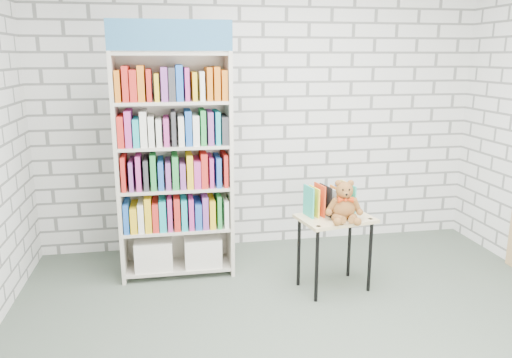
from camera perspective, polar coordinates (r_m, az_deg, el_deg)
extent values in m
plane|color=#495648|center=(3.68, 6.90, -18.08)|extent=(4.50, 4.50, 0.00)
cube|color=silver|center=(5.10, 0.78, 7.75)|extent=(4.50, 0.02, 2.80)
cube|color=beige|center=(4.45, -15.41, 1.03)|extent=(0.03, 0.39, 1.98)
cube|color=beige|center=(4.46, -3.07, 1.54)|extent=(0.03, 0.39, 1.98)
cube|color=beige|center=(4.61, -9.28, 1.78)|extent=(0.99, 0.02, 1.98)
cube|color=#2E6894|center=(4.15, -9.80, 15.91)|extent=(0.99, 0.02, 0.24)
cube|color=beige|center=(4.72, -8.80, -9.75)|extent=(0.93, 0.37, 0.03)
cube|color=beige|center=(4.58, -8.97, -5.45)|extent=(0.93, 0.37, 0.03)
cube|color=beige|center=(4.47, -9.15, -0.91)|extent=(0.93, 0.37, 0.03)
cube|color=beige|center=(4.39, -9.34, 3.82)|extent=(0.93, 0.37, 0.03)
cube|color=beige|center=(4.35, -9.53, 8.69)|extent=(0.93, 0.37, 0.03)
cube|color=beige|center=(4.33, -9.74, 13.92)|extent=(0.93, 0.37, 0.03)
cube|color=silver|center=(4.66, -11.60, -8.21)|extent=(0.33, 0.33, 0.26)
cube|color=silver|center=(4.67, -6.13, -7.98)|extent=(0.33, 0.33, 0.26)
cube|color=#333338|center=(4.53, -9.04, -3.75)|extent=(0.93, 0.33, 0.26)
cube|color=red|center=(4.43, -9.22, 0.88)|extent=(0.93, 0.33, 0.26)
cube|color=yellow|center=(4.36, -9.41, 5.68)|extent=(0.93, 0.33, 0.26)
cube|color=blue|center=(4.33, -9.61, 10.60)|extent=(0.93, 0.33, 0.26)
cube|color=tan|center=(4.22, 9.06, -4.48)|extent=(0.67, 0.52, 0.03)
cylinder|color=black|center=(4.08, 6.96, -9.86)|extent=(0.03, 0.03, 0.61)
cylinder|color=black|center=(4.34, 4.92, -8.31)|extent=(0.03, 0.03, 0.61)
cylinder|color=black|center=(4.33, 12.89, -8.69)|extent=(0.03, 0.03, 0.61)
cylinder|color=black|center=(4.58, 10.61, -7.31)|extent=(0.03, 0.03, 0.61)
cylinder|color=black|center=(3.97, 7.15, -5.40)|extent=(0.04, 0.04, 0.01)
cylinder|color=black|center=(4.22, 12.96, -4.50)|extent=(0.04, 0.04, 0.01)
cube|color=teal|center=(4.16, 6.06, -2.65)|extent=(0.05, 0.18, 0.25)
cube|color=yellow|center=(4.18, 6.67, -2.57)|extent=(0.05, 0.18, 0.25)
cube|color=red|center=(4.21, 7.28, -2.50)|extent=(0.05, 0.18, 0.25)
cube|color=black|center=(4.23, 7.88, -2.42)|extent=(0.05, 0.18, 0.25)
cube|color=white|center=(4.26, 8.47, -2.35)|extent=(0.05, 0.18, 0.25)
cube|color=orange|center=(4.28, 9.05, -2.28)|extent=(0.05, 0.18, 0.25)
cube|color=#2D54AA|center=(4.31, 9.63, -2.20)|extent=(0.05, 0.18, 0.25)
cube|color=#FBCD53|center=(4.33, 10.20, -2.13)|extent=(0.05, 0.18, 0.25)
cube|color=teal|center=(4.36, 10.77, -2.06)|extent=(0.05, 0.18, 0.25)
ellipsoid|color=brown|center=(4.14, 9.99, -3.25)|extent=(0.20, 0.17, 0.20)
sphere|color=brown|center=(4.09, 10.09, -1.27)|extent=(0.14, 0.14, 0.14)
sphere|color=brown|center=(4.08, 9.38, -0.47)|extent=(0.05, 0.05, 0.05)
sphere|color=brown|center=(4.10, 10.78, -0.46)|extent=(0.05, 0.05, 0.05)
sphere|color=brown|center=(4.05, 10.23, -1.73)|extent=(0.06, 0.06, 0.06)
sphere|color=black|center=(4.03, 9.92, -1.23)|extent=(0.02, 0.02, 0.02)
sphere|color=black|center=(4.04, 10.59, -1.22)|extent=(0.02, 0.02, 0.02)
sphere|color=black|center=(4.02, 10.31, -1.77)|extent=(0.02, 0.02, 0.02)
cylinder|color=brown|center=(4.10, 8.71, -2.98)|extent=(0.10, 0.09, 0.14)
cylinder|color=brown|center=(4.13, 11.39, -2.93)|extent=(0.10, 0.08, 0.14)
sphere|color=brown|center=(4.09, 8.33, -3.79)|extent=(0.06, 0.06, 0.06)
sphere|color=brown|center=(4.14, 11.77, -3.72)|extent=(0.06, 0.06, 0.06)
cylinder|color=brown|center=(4.06, 9.45, -4.49)|extent=(0.08, 0.15, 0.08)
cylinder|color=brown|center=(4.08, 10.99, -4.45)|extent=(0.12, 0.16, 0.08)
sphere|color=brown|center=(3.99, 9.29, -4.85)|extent=(0.07, 0.07, 0.07)
sphere|color=brown|center=(4.02, 11.52, -4.80)|extent=(0.07, 0.07, 0.07)
cone|color=red|center=(4.06, 9.74, -2.36)|extent=(0.06, 0.06, 0.05)
cone|color=red|center=(4.07, 10.65, -2.35)|extent=(0.06, 0.06, 0.05)
sphere|color=red|center=(4.06, 10.20, -2.37)|extent=(0.03, 0.03, 0.03)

